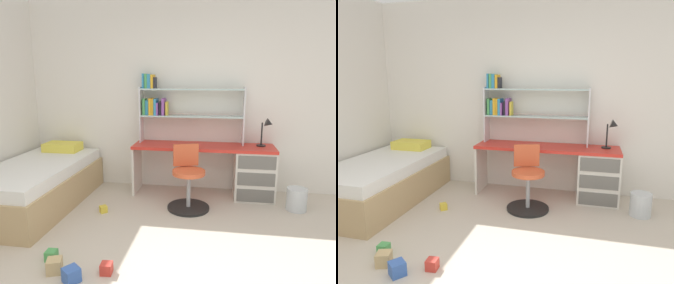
# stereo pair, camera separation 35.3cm
# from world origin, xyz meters

# --- Properties ---
(room_shell) EXTENTS (5.91, 6.22, 2.70)m
(room_shell) POSITION_xyz_m (-1.27, 1.29, 1.35)
(room_shell) COLOR white
(room_shell) RESTS_ON ground_plane
(desk) EXTENTS (1.89, 0.51, 0.70)m
(desk) POSITION_xyz_m (0.61, 2.33, 0.39)
(desk) COLOR red
(desk) RESTS_ON ground_plane
(bookshelf_hutch) EXTENTS (1.43, 0.22, 0.95)m
(bookshelf_hutch) POSITION_xyz_m (-0.30, 2.47, 1.25)
(bookshelf_hutch) COLOR silver
(bookshelf_hutch) RESTS_ON desk
(desk_lamp) EXTENTS (0.20, 0.17, 0.38)m
(desk_lamp) POSITION_xyz_m (0.94, 2.37, 0.95)
(desk_lamp) COLOR black
(desk_lamp) RESTS_ON desk
(swivel_chair) EXTENTS (0.52, 0.52, 0.78)m
(swivel_chair) POSITION_xyz_m (-0.04, 1.84, 0.31)
(swivel_chair) COLOR black
(swivel_chair) RESTS_ON ground_plane
(bed_platform) EXTENTS (1.01, 1.94, 0.67)m
(bed_platform) POSITION_xyz_m (-1.93, 1.63, 0.27)
(bed_platform) COLOR tan
(bed_platform) RESTS_ON ground_plane
(waste_bin) EXTENTS (0.24, 0.24, 0.28)m
(waste_bin) POSITION_xyz_m (1.28, 1.98, 0.14)
(waste_bin) COLOR silver
(waste_bin) RESTS_ON ground_plane
(toy_block_yellow_0) EXTENTS (0.11, 0.11, 0.08)m
(toy_block_yellow_0) POSITION_xyz_m (-1.03, 1.54, 0.04)
(toy_block_yellow_0) COLOR gold
(toy_block_yellow_0) RESTS_ON ground_plane
(toy_block_red_1) EXTENTS (0.10, 0.10, 0.09)m
(toy_block_red_1) POSITION_xyz_m (-0.57, 0.39, 0.05)
(toy_block_red_1) COLOR red
(toy_block_red_1) RESTS_ON ground_plane
(toy_block_green_2) EXTENTS (0.10, 0.10, 0.09)m
(toy_block_green_2) POSITION_xyz_m (-1.12, 0.50, 0.05)
(toy_block_green_2) COLOR #479E51
(toy_block_green_2) RESTS_ON ground_plane
(toy_block_natural_3) EXTENTS (0.15, 0.15, 0.12)m
(toy_block_natural_3) POSITION_xyz_m (-1.00, 0.34, 0.06)
(toy_block_natural_3) COLOR tan
(toy_block_natural_3) RESTS_ON ground_plane
(toy_block_blue_4) EXTENTS (0.17, 0.17, 0.12)m
(toy_block_blue_4) POSITION_xyz_m (-0.81, 0.25, 0.06)
(toy_block_blue_4) COLOR #3860B7
(toy_block_blue_4) RESTS_ON ground_plane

